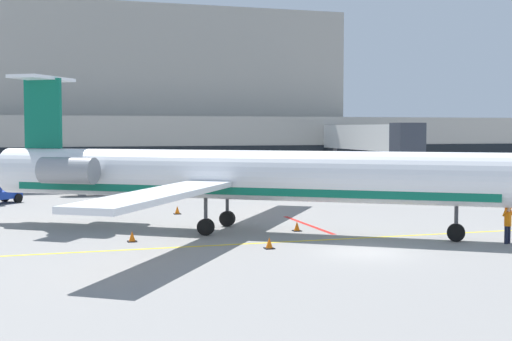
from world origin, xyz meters
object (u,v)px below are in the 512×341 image
Objects in this scene: regional_jet at (233,175)px; fuel_tank at (102,181)px; baggage_tug at (453,180)px; marshaller at (508,223)px.

fuel_tank is (-5.39, 23.23, -1.85)m from regional_jet.
baggage_tug is 1.98× the size of marshaller.
marshaller is (17.36, -31.14, -0.24)m from fuel_tank.
fuel_tank reaches higher than baggage_tug.
fuel_tank is at bearing 103.07° from regional_jet.
regional_jet is at bearing 146.52° from marshaller.
fuel_tank is at bearing 119.14° from marshaller.
baggage_tug is 30.38m from marshaller.
fuel_tank is at bearing 172.21° from baggage_tug.
baggage_tug is at bearing 61.96° from marshaller.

